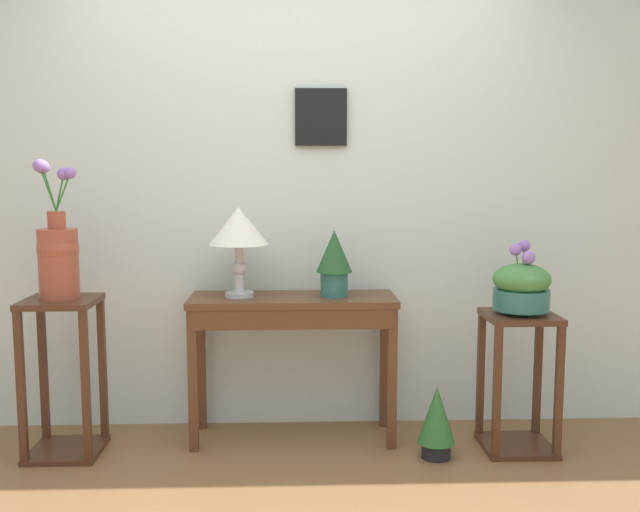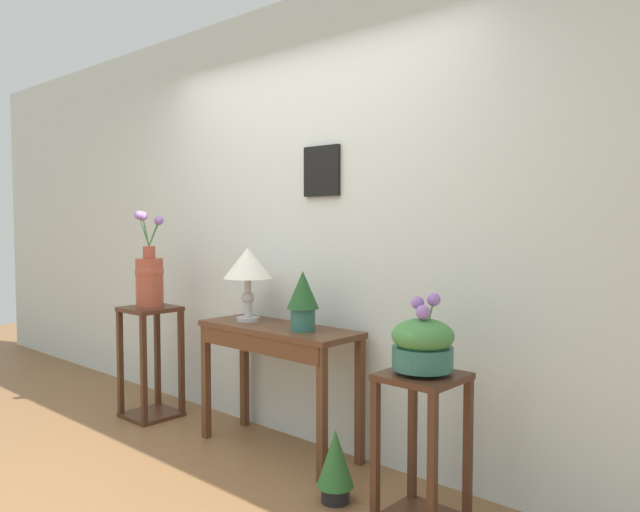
{
  "view_description": "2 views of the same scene",
  "coord_description": "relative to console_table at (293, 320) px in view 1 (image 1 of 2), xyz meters",
  "views": [
    {
      "loc": [
        0.02,
        -2.51,
        1.42
      ],
      "look_at": [
        0.15,
        1.15,
        0.98
      ],
      "focal_mm": 39.86,
      "sensor_mm": 36.0,
      "label": 1
    },
    {
      "loc": [
        2.68,
        -1.42,
        1.41
      ],
      "look_at": [
        0.25,
        1.25,
        1.2
      ],
      "focal_mm": 34.54,
      "sensor_mm": 36.0,
      "label": 2
    }
  ],
  "objects": [
    {
      "name": "back_wall_with_art",
      "position": [
        -0.01,
        0.31,
        0.75
      ],
      "size": [
        9.0,
        0.13,
        2.8
      ],
      "color": "silver",
      "rests_on": "ground"
    },
    {
      "name": "planter_bowl_wide_right",
      "position": [
        1.14,
        -0.16,
        0.2
      ],
      "size": [
        0.29,
        0.29,
        0.37
      ],
      "color": "#2D665B",
      "rests_on": "pedestal_stand_right"
    },
    {
      "name": "pedestal_stand_left",
      "position": [
        -1.14,
        -0.14,
        -0.25
      ],
      "size": [
        0.35,
        0.35,
        0.79
      ],
      "color": "#472819",
      "rests_on": "ground"
    },
    {
      "name": "potted_plant_floor",
      "position": [
        0.71,
        -0.27,
        -0.45
      ],
      "size": [
        0.19,
        0.19,
        0.37
      ],
      "color": "black",
      "rests_on": "ground"
    },
    {
      "name": "pedestal_stand_right",
      "position": [
        1.14,
        -0.16,
        -0.29
      ],
      "size": [
        0.35,
        0.35,
        0.71
      ],
      "color": "#472819",
      "rests_on": "ground"
    },
    {
      "name": "console_table",
      "position": [
        0.0,
        0.0,
        0.0
      ],
      "size": [
        1.07,
        0.39,
        0.77
      ],
      "color": "#56331E",
      "rests_on": "ground"
    },
    {
      "name": "flower_vase_tall_left",
      "position": [
        -1.14,
        -0.14,
        0.37
      ],
      "size": [
        0.2,
        0.2,
        0.68
      ],
      "color": "#9E4733",
      "rests_on": "pedestal_stand_left"
    },
    {
      "name": "potted_plant_on_console",
      "position": [
        0.22,
        0.01,
        0.32
      ],
      "size": [
        0.19,
        0.19,
        0.35
      ],
      "color": "#2D665B",
      "rests_on": "console_table"
    },
    {
      "name": "table_lamp",
      "position": [
        -0.28,
        0.02,
        0.47
      ],
      "size": [
        0.31,
        0.31,
        0.46
      ],
      "color": "#B7B7BC",
      "rests_on": "console_table"
    }
  ]
}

